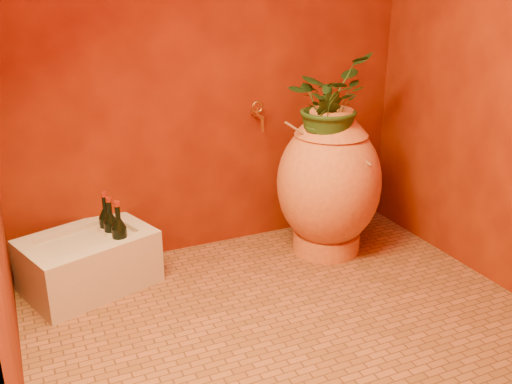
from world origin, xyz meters
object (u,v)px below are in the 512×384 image
wine_bottle_a (120,240)px  wall_tap (258,115)px  amphora (329,182)px  wine_bottle_b (107,229)px  wine_bottle_c (112,233)px  stone_basin (89,263)px

wine_bottle_a → wall_tap: size_ratio=2.00×
amphora → wine_bottle_b: size_ratio=2.64×
wine_bottle_c → wall_tap: (0.96, 0.14, 0.55)m
wine_bottle_a → wine_bottle_b: bearing=101.6°
wine_bottle_a → wall_tap: 1.12m
amphora → wall_tap: 0.60m
wine_bottle_b → wall_tap: wall_tap is taller
stone_basin → wall_tap: 1.31m
amphora → wall_tap: wall_tap is taller
wine_bottle_a → wine_bottle_b: wine_bottle_a is taller
wine_bottle_a → amphora: bearing=-2.2°
wine_bottle_a → wine_bottle_c: bearing=100.6°
wine_bottle_a → wine_bottle_c: size_ratio=1.05×
wine_bottle_c → wall_tap: bearing=8.0°
wine_bottle_a → wine_bottle_c: (-0.02, 0.12, -0.01)m
amphora → stone_basin: bearing=174.4°
wine_bottle_c → wall_tap: 1.12m
wine_bottle_b → wine_bottle_a: bearing=-78.4°
wine_bottle_b → wall_tap: 1.12m
amphora → wine_bottle_c: (-1.30, 0.17, -0.16)m
wine_bottle_a → wall_tap: wall_tap is taller
wine_bottle_b → stone_basin: bearing=-147.1°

